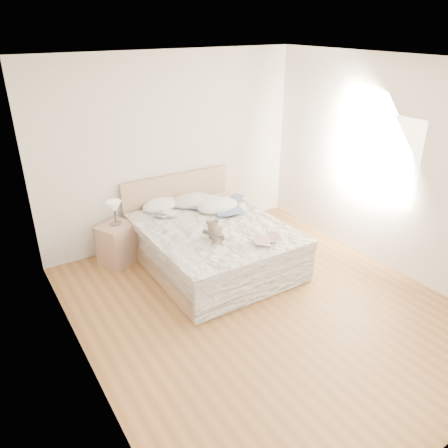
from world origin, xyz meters
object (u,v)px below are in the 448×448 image
Objects in this scene: nightstand at (118,244)px; table_lamp at (114,208)px; photo_book at (165,214)px; bed at (211,243)px; teddy_bear at (215,237)px; childrens_book at (268,239)px.

table_lamp reaches higher than nightstand.
nightstand is at bearing 137.08° from photo_book.
bed reaches higher than photo_book.
bed is at bearing 78.77° from teddy_bear.
table_lamp is 2.07m from childrens_book.
bed is at bearing -35.62° from table_lamp.
photo_book is at bearing 146.39° from childrens_book.
teddy_bear is (0.86, -1.15, 0.37)m from nightstand.
teddy_bear is (0.21, -0.98, 0.02)m from photo_book.
teddy_bear is (-0.53, 0.35, 0.02)m from childrens_book.
childrens_book is 1.19× the size of teddy_bear.
photo_book is 0.78× the size of childrens_book.
bed is at bearing -80.23° from photo_book.
bed reaches higher than nightstand.
teddy_bear is at bearing -114.11° from bed.
photo_book reaches higher than nightstand.
childrens_book reaches higher than nightstand.
table_lamp is at bearing 158.90° from childrens_book.
nightstand is at bearing 146.23° from bed.
bed is 5.59× the size of childrens_book.
bed is 1.36m from table_lamp.
nightstand is 0.51m from table_lamp.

